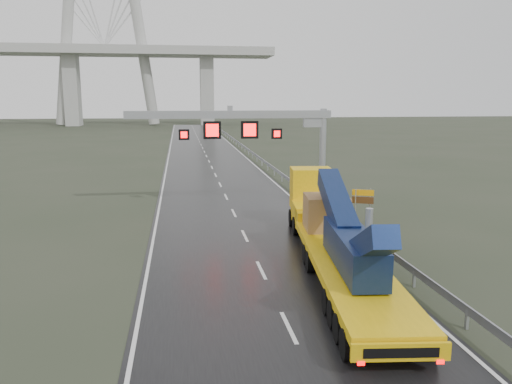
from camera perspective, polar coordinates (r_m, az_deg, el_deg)
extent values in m
plane|color=#2D3525|center=(19.88, 2.49, -12.78)|extent=(400.00, 400.00, 0.00)
cube|color=black|center=(58.54, -5.06, 2.80)|extent=(11.00, 200.00, 0.02)
cube|color=#A8A8A3|center=(38.19, 7.47, -1.20)|extent=(1.20, 1.20, 0.30)
cylinder|color=#A0A5A9|center=(37.64, 7.60, 3.95)|extent=(0.48, 0.48, 7.20)
cube|color=#A0A5A9|center=(36.10, -2.98, 8.84)|extent=(14.80, 0.55, 0.55)
cube|color=#A0A5A9|center=(37.22, 6.50, 8.07)|extent=(1.40, 0.35, 0.90)
cube|color=#A0A5A9|center=(36.09, -2.99, 9.55)|extent=(0.35, 0.35, 0.35)
cube|color=black|center=(35.99, -5.03, 7.05)|extent=(1.25, 0.25, 1.25)
cube|color=#FF0C0C|center=(35.85, -5.02, 7.04)|extent=(0.90, 0.02, 0.90)
cube|color=black|center=(36.26, -0.74, 7.12)|extent=(1.25, 0.25, 1.25)
cube|color=#FF0C0C|center=(36.12, -0.71, 7.11)|extent=(0.90, 0.02, 0.90)
cube|color=black|center=(35.94, -8.23, 6.50)|extent=(0.75, 0.25, 0.75)
cube|color=#FF0C0C|center=(35.80, -8.23, 6.49)|extent=(0.54, 0.02, 0.54)
cube|color=black|center=(36.61, 2.38, 6.67)|extent=(0.75, 0.25, 0.75)
cube|color=#FF0C0C|center=(36.47, 2.43, 6.66)|extent=(0.54, 0.02, 0.54)
cube|color=#A8A8A3|center=(161.02, -20.26, 10.85)|extent=(4.00, 6.00, 21.00)
cube|color=#A8A8A3|center=(158.16, -5.63, 11.46)|extent=(4.00, 6.00, 21.00)
cube|color=yellow|center=(21.56, 10.35, -8.11)|extent=(4.32, 14.05, 0.35)
cube|color=yellow|center=(15.36, 16.20, -17.15)|extent=(2.86, 0.44, 0.54)
cube|color=black|center=(15.30, 16.29, -17.26)|extent=(2.16, 0.27, 0.30)
cube|color=#FF0505|center=(15.14, 11.92, -18.64)|extent=(0.22, 0.06, 0.12)
cube|color=#FF0505|center=(15.81, 20.33, -17.76)|extent=(0.22, 0.06, 0.12)
cube|color=yellow|center=(28.36, 7.23, -2.66)|extent=(2.69, 1.47, 0.49)
cube|color=yellow|center=(29.93, 6.74, -2.43)|extent=(2.89, 3.24, 1.19)
cube|color=yellow|center=(31.42, 6.29, 0.40)|extent=(2.68, 2.24, 2.57)
cube|color=black|center=(32.35, 6.04, 1.24)|extent=(2.26, 0.31, 1.19)
cube|color=#10224C|center=(20.36, 11.04, -6.49)|extent=(2.05, 6.04, 1.38)
cube|color=#10224C|center=(23.34, 9.23, -1.23)|extent=(1.60, 5.52, 2.52)
cube|color=#10224C|center=(17.81, 12.93, -6.05)|extent=(1.33, 3.99, 2.39)
cylinder|color=#A0A5A9|center=(20.26, 12.76, -4.02)|extent=(0.33, 0.33, 1.58)
cube|color=#A8744B|center=(26.12, 8.03, -2.32)|extent=(2.41, 2.41, 1.78)
cylinder|color=black|center=(17.75, 13.44, -14.32)|extent=(2.96, 1.31, 0.99)
cylinder|color=black|center=(24.02, 9.05, -7.47)|extent=(2.96, 1.31, 0.99)
cylinder|color=black|center=(31.60, 6.28, -2.92)|extent=(2.77, 1.38, 1.09)
cylinder|color=#A0A5A9|center=(32.18, 11.27, -1.70)|extent=(0.08, 0.08, 2.31)
cylinder|color=#A0A5A9|center=(32.51, 12.87, -1.64)|extent=(0.08, 0.08, 2.31)
cube|color=#F2A40C|center=(32.16, 12.13, -0.08)|extent=(1.26, 0.58, 0.39)
cube|color=#4F3016|center=(32.25, 12.10, -0.92)|extent=(1.26, 0.58, 0.43)
cube|color=red|center=(34.89, 7.50, -1.69)|extent=(0.63, 0.35, 1.06)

